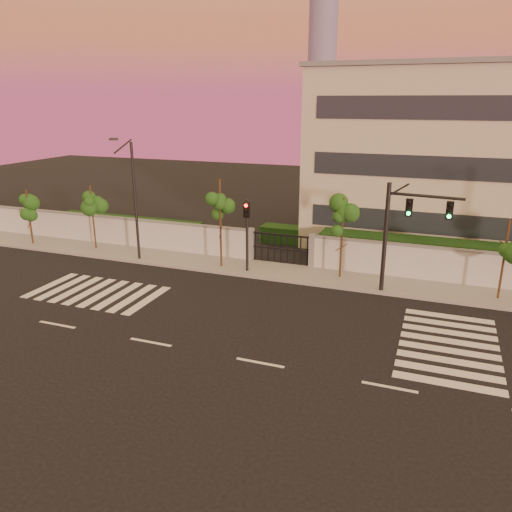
% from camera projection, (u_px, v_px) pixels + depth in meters
% --- Properties ---
extents(ground, '(120.00, 120.00, 0.00)m').
position_uv_depth(ground, '(260.00, 363.00, 19.74)').
color(ground, black).
rests_on(ground, ground).
extents(sidewalk, '(60.00, 3.00, 0.15)m').
position_uv_depth(sidewalk, '(322.00, 277.00, 29.09)').
color(sidewalk, gray).
rests_on(sidewalk, ground).
extents(perimeter_wall, '(60.00, 0.36, 2.20)m').
position_uv_depth(perimeter_wall, '(330.00, 254.00, 30.10)').
color(perimeter_wall, '#B0B3B8').
rests_on(perimeter_wall, ground).
extents(hedge_row, '(41.00, 4.25, 1.80)m').
position_uv_depth(hedge_row, '(355.00, 247.00, 32.27)').
color(hedge_row, black).
rests_on(hedge_row, ground).
extents(institutional_building, '(24.40, 12.40, 12.25)m').
position_uv_depth(institutional_building, '(491.00, 157.00, 34.53)').
color(institutional_building, beige).
rests_on(institutional_building, ground).
extents(distant_skyscraper, '(16.00, 16.00, 118.00)m').
position_uv_depth(distant_skyscraper, '(324.00, 0.00, 273.03)').
color(distant_skyscraper, slate).
rests_on(distant_skyscraper, ground).
extents(road_markings, '(57.00, 7.62, 0.02)m').
position_uv_depth(road_markings, '(256.00, 319.00, 23.62)').
color(road_markings, silver).
rests_on(road_markings, ground).
extents(street_tree_a, '(1.50, 1.19, 4.02)m').
position_uv_depth(street_tree_a, '(28.00, 204.00, 34.79)').
color(street_tree_a, '#382314').
rests_on(street_tree_a, ground).
extents(street_tree_b, '(1.40, 1.12, 4.47)m').
position_uv_depth(street_tree_b, '(92.00, 203.00, 33.60)').
color(street_tree_b, '#382314').
rests_on(street_tree_b, ground).
extents(street_tree_c, '(1.53, 1.21, 5.51)m').
position_uv_depth(street_tree_c, '(220.00, 204.00, 29.60)').
color(street_tree_c, '#382314').
rests_on(street_tree_c, ground).
extents(street_tree_d, '(1.41, 1.13, 4.78)m').
position_uv_depth(street_tree_d, '(343.00, 220.00, 27.89)').
color(street_tree_d, '#382314').
rests_on(street_tree_d, ground).
extents(street_tree_e, '(1.48, 1.18, 4.29)m').
position_uv_depth(street_tree_e, '(507.00, 242.00, 24.92)').
color(street_tree_e, '#382314').
rests_on(street_tree_e, ground).
extents(traffic_signal_main, '(3.76, 0.63, 5.96)m').
position_uv_depth(traffic_signal_main, '(401.00, 226.00, 25.58)').
color(traffic_signal_main, black).
rests_on(traffic_signal_main, ground).
extents(traffic_signal_secondary, '(0.35, 0.34, 4.46)m').
position_uv_depth(traffic_signal_secondary, '(247.00, 227.00, 29.14)').
color(traffic_signal_secondary, black).
rests_on(traffic_signal_secondary, ground).
extents(streetlight_west, '(0.47, 1.90, 7.88)m').
position_uv_depth(streetlight_west, '(133.00, 196.00, 30.86)').
color(streetlight_west, black).
rests_on(streetlight_west, ground).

